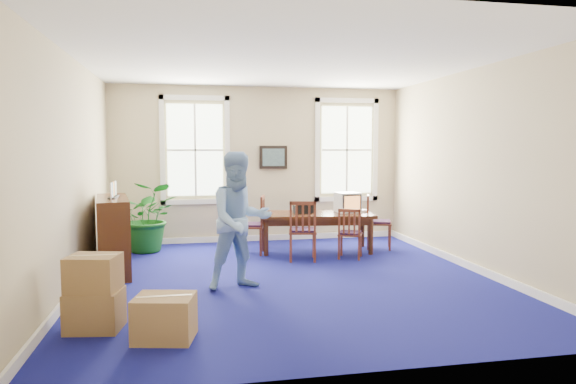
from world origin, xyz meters
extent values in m
plane|color=navy|center=(0.00, 0.00, 0.00)|extent=(6.50, 6.50, 0.00)
plane|color=white|center=(0.00, 0.00, 3.20)|extent=(6.50, 6.50, 0.00)
plane|color=tan|center=(0.00, 3.25, 1.60)|extent=(6.50, 0.00, 6.50)
plane|color=tan|center=(0.00, -3.25, 1.60)|extent=(6.50, 0.00, 6.50)
plane|color=tan|center=(-3.00, 0.00, 1.60)|extent=(0.00, 6.50, 6.50)
plane|color=tan|center=(3.00, 0.00, 1.60)|extent=(0.00, 6.50, 6.50)
cube|color=white|center=(0.00, 3.22, 0.06)|extent=(6.00, 0.04, 0.12)
cube|color=white|center=(-2.97, 0.00, 0.06)|extent=(0.04, 6.50, 0.12)
cube|color=white|center=(2.97, 0.00, 0.06)|extent=(0.04, 6.50, 0.12)
cube|color=white|center=(1.82, 1.94, 0.74)|extent=(0.17, 0.20, 0.05)
cube|color=black|center=(0.67, 1.99, 0.81)|extent=(0.39, 0.28, 0.18)
imported|color=#81AADD|center=(-0.76, -0.35, 0.95)|extent=(1.08, 0.93, 1.90)
cube|color=#3F1E0E|center=(-2.62, 0.99, 0.63)|extent=(0.70, 1.65, 1.25)
imported|color=#125215|center=(-2.20, 2.52, 0.66)|extent=(1.34, 1.22, 1.32)
camera|label=1|loc=(-1.46, -7.35, 1.96)|focal=32.00mm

